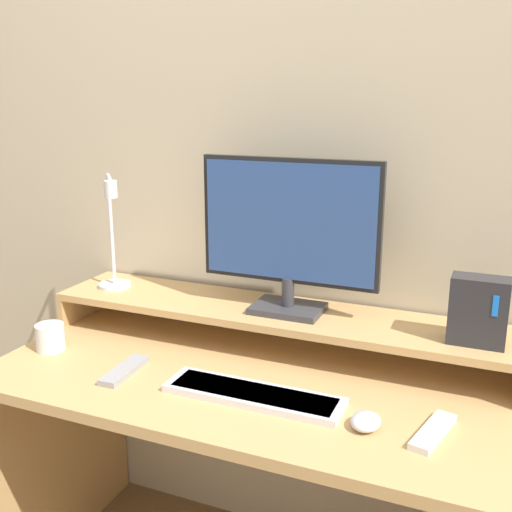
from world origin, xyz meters
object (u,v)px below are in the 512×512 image
monitor (289,231)px  remote_control (125,370)px  mouse (366,421)px  keyboard (253,394)px  mug (50,337)px  router_dock (478,311)px  remote_secondary (433,432)px  desk_lamp (113,244)px

monitor → remote_control: 0.58m
mouse → remote_control: (-0.65, 0.02, -0.01)m
keyboard → mug: (-0.65, 0.04, 0.03)m
keyboard → mouse: (0.28, -0.03, 0.01)m
router_dock → mouse: (-0.20, -0.31, -0.18)m
monitor → keyboard: monitor is taller
remote_secondary → mug: 1.08m
desk_lamp → monitor: bearing=3.5°
desk_lamp → keyboard: desk_lamp is taller
router_dock → mouse: bearing=-123.3°
monitor → router_dock: size_ratio=2.99×
desk_lamp → router_dock: (1.08, -0.00, -0.07)m
remote_secondary → mouse: bearing=-169.4°
desk_lamp → mouse: bearing=-19.4°
monitor → mug: 0.75m
remote_control → router_dock: bearing=18.7°
keyboard → remote_control: bearing=-178.9°
monitor → mouse: monitor is taller
monitor → mouse: (0.31, -0.34, -0.34)m
monitor → remote_control: (-0.34, -0.32, -0.34)m
mug → monitor: bearing=24.1°
desk_lamp → keyboard: bearing=-25.4°
desk_lamp → mug: bearing=-102.9°
remote_control → mug: mug is taller
router_dock → remote_control: bearing=-161.3°
router_dock → remote_secondary: 0.35m
monitor → mouse: size_ratio=6.12×
keyboard → remote_secondary: bearing=0.1°
mouse → mug: mug is taller
mug → mouse: bearing=-3.9°
mouse → remote_secondary: mouse is taller
desk_lamp → mug: (-0.06, -0.25, -0.23)m
router_dock → remote_control: size_ratio=0.97×
remote_control → remote_secondary: bearing=0.6°
remote_control → remote_secondary: 0.79m
keyboard → remote_control: keyboard is taller
router_dock → remote_control: 0.92m
router_dock → remote_secondary: bearing=-102.0°
desk_lamp → remote_control: bearing=-51.8°
mouse → remote_control: size_ratio=0.47×
keyboard → remote_secondary: 0.42m
desk_lamp → mug: desk_lamp is taller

